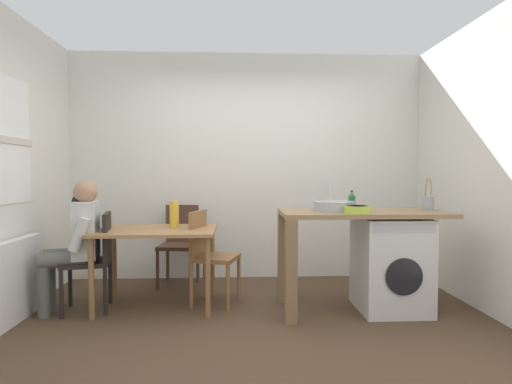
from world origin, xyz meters
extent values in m
plane|color=#4C3826|center=(0.00, 0.00, 0.00)|extent=(5.46, 5.46, 0.00)
cube|color=silver|center=(0.00, 1.75, 1.35)|extent=(4.60, 0.10, 2.70)
cube|color=white|center=(-2.10, 0.30, 1.55)|extent=(0.01, 0.90, 1.10)
cube|color=beige|center=(-2.09, 0.30, 1.55)|extent=(0.02, 0.96, 0.06)
cube|color=white|center=(-2.02, 0.30, 0.35)|extent=(0.10, 0.80, 0.70)
cube|color=#9E7042|center=(-0.89, 0.65, 0.72)|extent=(1.10, 0.76, 0.03)
cylinder|color=brown|center=(-1.39, 0.32, 0.35)|extent=(0.05, 0.05, 0.71)
cylinder|color=brown|center=(-0.39, 0.32, 0.35)|extent=(0.05, 0.05, 0.71)
cylinder|color=brown|center=(-1.39, 0.98, 0.35)|extent=(0.05, 0.05, 0.71)
cylinder|color=brown|center=(-0.39, 0.98, 0.35)|extent=(0.05, 0.05, 0.71)
cube|color=black|center=(-1.51, 0.55, 0.45)|extent=(0.47, 0.47, 0.04)
cube|color=black|center=(-1.33, 0.58, 0.68)|extent=(0.10, 0.38, 0.45)
cylinder|color=black|center=(-1.65, 0.34, 0.23)|extent=(0.04, 0.04, 0.45)
cylinder|color=black|center=(-1.72, 0.69, 0.23)|extent=(0.04, 0.04, 0.45)
cylinder|color=black|center=(-1.30, 0.40, 0.23)|extent=(0.04, 0.04, 0.45)
cylinder|color=black|center=(-1.36, 0.76, 0.23)|extent=(0.04, 0.04, 0.45)
cube|color=olive|center=(-0.34, 0.70, 0.45)|extent=(0.50, 0.50, 0.04)
cube|color=olive|center=(-0.51, 0.75, 0.68)|extent=(0.14, 0.37, 0.45)
cylinder|color=olive|center=(-0.11, 0.82, 0.23)|extent=(0.04, 0.04, 0.45)
cylinder|color=olive|center=(-0.22, 0.47, 0.23)|extent=(0.04, 0.04, 0.45)
cylinder|color=olive|center=(-0.46, 0.92, 0.23)|extent=(0.04, 0.04, 0.45)
cylinder|color=olive|center=(-0.56, 0.58, 0.23)|extent=(0.04, 0.04, 0.45)
cube|color=#4C3323|center=(-0.79, 1.35, 0.45)|extent=(0.45, 0.45, 0.04)
cube|color=#4C3323|center=(-0.76, 1.53, 0.68)|extent=(0.38, 0.09, 0.45)
cylinder|color=#4C3323|center=(-0.63, 1.15, 0.23)|extent=(0.04, 0.04, 0.45)
cylinder|color=#4C3323|center=(-0.99, 1.19, 0.23)|extent=(0.04, 0.04, 0.45)
cylinder|color=#4C3323|center=(-0.58, 1.50, 0.23)|extent=(0.04, 0.04, 0.45)
cylinder|color=#4C3323|center=(-0.94, 1.55, 0.23)|extent=(0.04, 0.04, 0.45)
cylinder|color=#595651|center=(-1.82, 0.40, 0.23)|extent=(0.11, 0.11, 0.45)
cylinder|color=#595651|center=(-1.86, 0.57, 0.23)|extent=(0.11, 0.11, 0.45)
cylinder|color=#595651|center=(-1.67, 0.43, 0.50)|extent=(0.42, 0.21, 0.14)
cylinder|color=#595651|center=(-1.70, 0.60, 0.50)|extent=(0.42, 0.21, 0.14)
cube|color=silver|center=(-1.51, 0.55, 0.75)|extent=(0.26, 0.37, 0.52)
cylinder|color=silver|center=(-1.49, 0.34, 0.74)|extent=(0.20, 0.12, 0.31)
cylinder|color=silver|center=(-1.56, 0.75, 0.74)|extent=(0.20, 0.12, 0.31)
sphere|color=#A57A5B|center=(-1.51, 0.55, 1.09)|extent=(0.21, 0.21, 0.21)
sphere|color=black|center=(-1.57, 0.54, 1.01)|extent=(0.12, 0.12, 0.12)
cube|color=olive|center=(1.02, 0.44, 0.90)|extent=(1.50, 0.68, 0.04)
cube|color=brown|center=(0.32, 0.15, 0.44)|extent=(0.10, 0.10, 0.88)
cube|color=brown|center=(0.32, 0.73, 0.44)|extent=(0.10, 0.10, 0.88)
cube|color=silver|center=(1.28, 0.44, 0.43)|extent=(0.60, 0.60, 0.86)
cylinder|color=black|center=(1.28, 0.13, 0.39)|extent=(0.32, 0.02, 0.32)
cube|color=#B2B2B7|center=(1.28, 0.14, 0.80)|extent=(0.54, 0.01, 0.08)
cylinder|color=#9EA0A5|center=(0.76, 0.44, 0.97)|extent=(0.38, 0.38, 0.09)
cylinder|color=#B2B2B7|center=(0.76, 0.62, 1.06)|extent=(0.02, 0.02, 0.28)
cylinder|color=#19592D|center=(0.95, 0.57, 0.99)|extent=(0.06, 0.06, 0.13)
cone|color=#19592D|center=(0.95, 0.57, 1.07)|extent=(0.06, 0.06, 0.04)
cylinder|color=#262626|center=(0.95, 0.57, 1.10)|extent=(0.03, 0.03, 0.01)
cylinder|color=#A8C63D|center=(0.90, 0.24, 0.95)|extent=(0.23, 0.23, 0.06)
cylinder|color=olive|center=(0.90, 0.24, 0.97)|extent=(0.19, 0.19, 0.03)
cylinder|color=gray|center=(1.65, 0.49, 0.99)|extent=(0.11, 0.11, 0.13)
cylinder|color=#99724C|center=(1.63, 0.50, 1.13)|extent=(0.01, 0.04, 0.18)
cylinder|color=#99724C|center=(1.67, 0.48, 1.13)|extent=(0.01, 0.05, 0.18)
cylinder|color=gold|center=(-0.74, 0.75, 0.87)|extent=(0.09, 0.09, 0.26)
cube|color=#B2B2B7|center=(0.97, 0.34, 0.92)|extent=(0.15, 0.06, 0.01)
cube|color=#262628|center=(0.97, 0.34, 0.92)|extent=(0.15, 0.06, 0.01)
camera|label=1|loc=(-0.14, -3.23, 1.26)|focal=28.66mm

